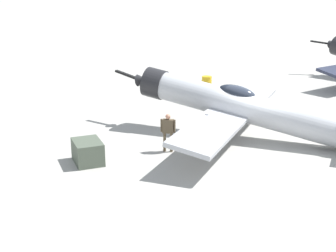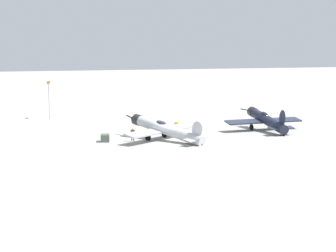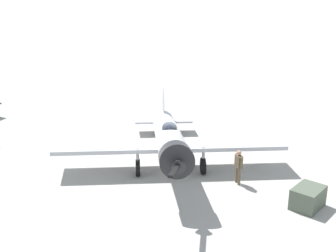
{
  "view_description": "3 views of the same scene",
  "coord_description": "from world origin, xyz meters",
  "px_view_note": "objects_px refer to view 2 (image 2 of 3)",
  "views": [
    {
      "loc": [
        14.36,
        13.84,
        6.83
      ],
      "look_at": [
        4.12,
        -1.03,
        1.1
      ],
      "focal_mm": 50.06,
      "sensor_mm": 36.0,
      "label": 1
    },
    {
      "loc": [
        19.34,
        58.69,
        11.1
      ],
      "look_at": [
        0.0,
        -0.0,
        1.8
      ],
      "focal_mm": 55.57,
      "sensor_mm": 36.0,
      "label": 2
    },
    {
      "loc": [
        9.79,
        -18.49,
        8.84
      ],
      "look_at": [
        0.0,
        -0.0,
        1.8
      ],
      "focal_mm": 47.07,
      "sensor_mm": 36.0,
      "label": 3
    }
  ],
  "objects_px": {
    "airplane_mid_apron": "(266,120)",
    "windsock_mast": "(49,84)",
    "fuel_drum": "(177,125)",
    "airplane_foreground": "(165,129)",
    "ground_crew_mechanic": "(133,133)",
    "equipment_crate": "(105,138)"
  },
  "relations": [
    {
      "from": "airplane_foreground",
      "to": "airplane_mid_apron",
      "type": "xyz_separation_m",
      "value": [
        -15.23,
        -2.72,
        0.16
      ]
    },
    {
      "from": "equipment_crate",
      "to": "fuel_drum",
      "type": "bearing_deg",
      "value": -149.07
    },
    {
      "from": "fuel_drum",
      "to": "windsock_mast",
      "type": "relative_size",
      "value": 0.15
    },
    {
      "from": "fuel_drum",
      "to": "ground_crew_mechanic",
      "type": "bearing_deg",
      "value": 42.83
    },
    {
      "from": "airplane_mid_apron",
      "to": "ground_crew_mechanic",
      "type": "relative_size",
      "value": 6.85
    },
    {
      "from": "equipment_crate",
      "to": "windsock_mast",
      "type": "bearing_deg",
      "value": -79.65
    },
    {
      "from": "airplane_mid_apron",
      "to": "equipment_crate",
      "type": "bearing_deg",
      "value": 92.73
    },
    {
      "from": "airplane_foreground",
      "to": "airplane_mid_apron",
      "type": "relative_size",
      "value": 1.03
    },
    {
      "from": "fuel_drum",
      "to": "windsock_mast",
      "type": "xyz_separation_m",
      "value": [
        15.7,
        -16.38,
        5.0
      ]
    },
    {
      "from": "airplane_mid_apron",
      "to": "ground_crew_mechanic",
      "type": "distance_m",
      "value": 19.2
    },
    {
      "from": "airplane_mid_apron",
      "to": "windsock_mast",
      "type": "height_order",
      "value": "windsock_mast"
    },
    {
      "from": "ground_crew_mechanic",
      "to": "fuel_drum",
      "type": "relative_size",
      "value": 1.76
    },
    {
      "from": "airplane_mid_apron",
      "to": "ground_crew_mechanic",
      "type": "bearing_deg",
      "value": 95.59
    },
    {
      "from": "ground_crew_mechanic",
      "to": "windsock_mast",
      "type": "relative_size",
      "value": 0.27
    },
    {
      "from": "ground_crew_mechanic",
      "to": "equipment_crate",
      "type": "distance_m",
      "value": 3.36
    },
    {
      "from": "airplane_foreground",
      "to": "airplane_mid_apron",
      "type": "distance_m",
      "value": 15.47
    },
    {
      "from": "equipment_crate",
      "to": "ground_crew_mechanic",
      "type": "bearing_deg",
      "value": 166.72
    },
    {
      "from": "airplane_foreground",
      "to": "equipment_crate",
      "type": "relative_size",
      "value": 7.25
    },
    {
      "from": "airplane_mid_apron",
      "to": "fuel_drum",
      "type": "relative_size",
      "value": 12.09
    },
    {
      "from": "ground_crew_mechanic",
      "to": "fuel_drum",
      "type": "height_order",
      "value": "ground_crew_mechanic"
    },
    {
      "from": "airplane_foreground",
      "to": "fuel_drum",
      "type": "xyz_separation_m",
      "value": [
        -4.39,
        -8.21,
        -0.89
      ]
    },
    {
      "from": "airplane_foreground",
      "to": "windsock_mast",
      "type": "height_order",
      "value": "windsock_mast"
    }
  ]
}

